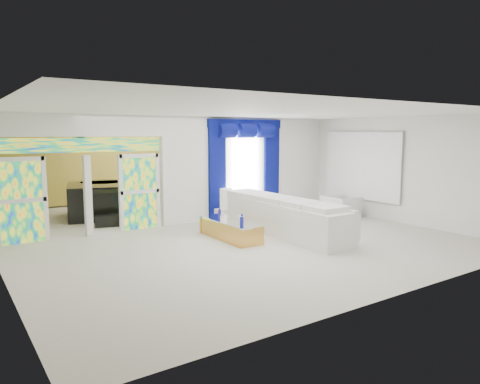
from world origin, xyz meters
TOP-DOWN VIEW (x-y plane):
  - floor at (0.00, 0.00)m, footprint 12.00×12.00m
  - dividing_wall at (2.15, 1.00)m, footprint 5.70×0.18m
  - dividing_header at (-2.85, 1.00)m, footprint 4.30×0.18m
  - stained_panel_left at (-4.28, 1.00)m, footprint 0.95×0.04m
  - stained_panel_right at (-1.42, 1.00)m, footprint 0.95×0.04m
  - stained_transom at (-2.85, 1.00)m, footprint 4.00×0.05m
  - window_pane at (1.90, 0.90)m, footprint 1.00×0.02m
  - blue_drape_left at (0.90, 0.87)m, footprint 0.55×0.10m
  - blue_drape_right at (2.90, 0.87)m, footprint 0.55×0.10m
  - blue_pelmet at (1.90, 0.87)m, footprint 2.60×0.12m
  - wall_mirror at (4.94, -1.00)m, footprint 0.04×2.70m
  - gold_curtains at (0.00, 5.90)m, footprint 9.70×0.12m
  - white_sofa at (1.29, -1.60)m, footprint 1.04×4.33m
  - coffee_table at (-0.06, -1.30)m, footprint 0.70×1.95m
  - console_table at (1.24, 0.46)m, footprint 1.18×0.42m
  - table_lamp at (0.94, 0.46)m, footprint 0.36×0.36m
  - armchair at (4.26, -0.82)m, footprint 0.89×1.01m
  - grand_piano at (-1.94, 3.38)m, footprint 1.96×2.31m
  - piano_bench at (-1.94, 1.78)m, footprint 0.98×0.57m
  - chandelier at (-2.30, 3.40)m, footprint 0.60×0.60m
  - decanters at (-0.07, -1.39)m, footprint 0.26×1.11m

SIDE VIEW (x-z plane):
  - floor at x=0.00m, z-range 0.00..0.00m
  - piano_bench at x=-1.94m, z-range 0.00..0.31m
  - console_table at x=1.24m, z-range 0.00..0.39m
  - coffee_table at x=-0.06m, z-range 0.00..0.43m
  - armchair at x=4.26m, z-range 0.00..0.64m
  - white_sofa at x=1.29m, z-range 0.00..0.82m
  - grand_piano at x=-1.94m, z-range 0.00..1.01m
  - decanters at x=-0.07m, z-range 0.41..0.61m
  - table_lamp at x=0.94m, z-range 0.39..0.97m
  - stained_panel_left at x=-4.28m, z-range 0.00..2.00m
  - stained_panel_right at x=-1.42m, z-range 0.00..2.00m
  - blue_drape_left at x=0.90m, z-range 0.00..2.80m
  - blue_drape_right at x=2.90m, z-range 0.00..2.80m
  - window_pane at x=1.90m, z-range 0.30..2.60m
  - dividing_wall at x=2.15m, z-range 0.00..3.00m
  - gold_curtains at x=0.00m, z-range 0.05..2.95m
  - wall_mirror at x=4.94m, z-range 0.60..2.50m
  - stained_transom at x=-2.85m, z-range 2.08..2.42m
  - chandelier at x=-2.30m, z-range 2.35..2.95m
  - dividing_header at x=-2.85m, z-range 2.45..3.00m
  - blue_pelmet at x=1.90m, z-range 2.69..2.94m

